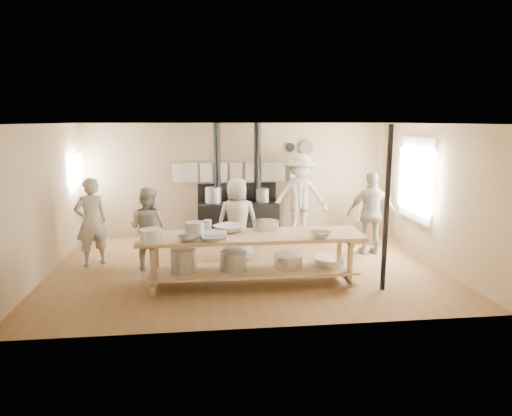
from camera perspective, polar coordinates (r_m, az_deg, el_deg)
The scene contains 24 objects.
ground at distance 8.44m, azimuth -1.17°, elevation -7.43°, with size 7.00×7.00×0.00m, color brown.
room_shell at distance 8.08m, azimuth -1.21°, elevation 3.56°, with size 7.00×7.00×7.00m.
window_right at distance 9.63m, azimuth 19.50°, elevation 3.38°, with size 0.09×1.50×1.65m.
left_opening at distance 10.40m, azimuth -21.65°, elevation 4.30°, with size 0.00×0.90×0.90m.
stove at distance 10.35m, azimuth -2.31°, elevation -1.02°, with size 1.90×0.75×2.60m.
towel_rail at distance 10.47m, azimuth -2.43°, elevation 4.81°, with size 3.00×0.04×0.47m.
back_wall_shelf at distance 10.67m, azimuth 5.47°, elevation 7.34°, with size 0.63×0.14×0.32m.
prep_table at distance 7.43m, azimuth -0.60°, elevation -5.79°, with size 3.60×0.90×0.85m.
support_post at distance 7.32m, azimuth 16.01°, elevation -0.19°, with size 0.08×0.08×2.60m, color black.
cook_far_left at distance 8.92m, azimuth -19.90°, elevation -1.64°, with size 0.60×0.39×1.64m, color #B7B1A2.
cook_left at distance 8.40m, azimuth -13.33°, elevation -2.52°, with size 0.73×0.57×1.50m, color #B7B1A2.
cook_center at distance 8.69m, azimuth -2.33°, elevation -1.44°, with size 0.78×0.51×1.60m, color #B7B1A2.
cook_right at distance 9.38m, azimuth 14.24°, elevation -0.65°, with size 0.98×0.41×1.66m, color #B7B1A2.
cook_by_window at distance 10.30m, azimuth 5.51°, elevation 1.45°, with size 1.26×0.72×1.95m, color #B7B1A2.
chair at distance 10.37m, azimuth 13.79°, elevation -2.53°, with size 0.62×0.62×1.03m.
bowl_white_a at distance 6.98m, azimuth -5.33°, elevation -3.78°, with size 0.34×0.34×0.08m, color white.
bowl_steel_a at distance 6.98m, azimuth -8.50°, elevation -3.81°, with size 0.29×0.29×0.09m, color silver.
bowl_white_b at distance 7.52m, azimuth -3.42°, elevation -2.56°, with size 0.46×0.46×0.11m, color white.
bowl_steel_b at distance 7.20m, azimuth 8.05°, elevation -3.31°, with size 0.32×0.32×0.10m, color silver.
roasting_pan at distance 7.14m, azimuth -5.37°, elevation -3.40°, with size 0.42×0.28×0.09m, color #B2B2B7.
mixing_bowl_large at distance 7.68m, azimuth 1.25°, elevation -2.15°, with size 0.45×0.45×0.14m, color silver.
bucket_galv at distance 7.10m, azimuth -7.67°, elevation -2.81°, with size 0.29×0.29×0.27m, color gray.
deep_bowl_enamel at distance 7.01m, azimuth -12.98°, elevation -3.43°, with size 0.33×0.33×0.21m, color white.
pitcher at distance 7.49m, azimuth -6.07°, elevation -2.29°, with size 0.13×0.13×0.21m, color white.
Camera 1 is at (-0.74, -7.98, 2.65)m, focal length 32.00 mm.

